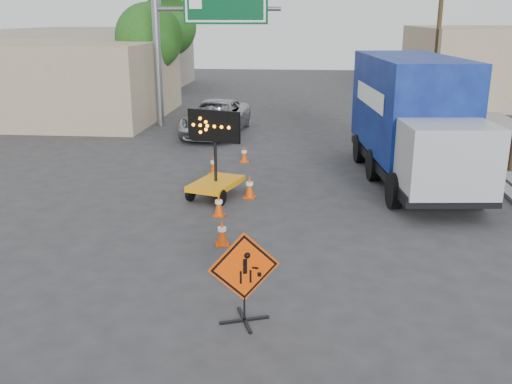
# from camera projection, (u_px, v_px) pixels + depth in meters

# --- Properties ---
(ground) EXTENTS (100.00, 100.00, 0.00)m
(ground) POSITION_uv_depth(u_px,v_px,m) (253.00, 301.00, 11.03)
(ground) COLOR #2D2D30
(ground) RESTS_ON ground
(curb_right) EXTENTS (0.40, 60.00, 0.12)m
(curb_right) POSITION_uv_depth(u_px,v_px,m) (453.00, 142.00, 24.62)
(curb_right) COLOR gray
(curb_right) RESTS_ON ground
(sidewalk_right) EXTENTS (4.00, 60.00, 0.15)m
(sidewalk_right) POSITION_uv_depth(u_px,v_px,m) (509.00, 143.00, 24.40)
(sidewalk_right) COLOR gray
(sidewalk_right) RESTS_ON ground
(storefront_left_near) EXTENTS (14.00, 10.00, 4.00)m
(storefront_left_near) POSITION_uv_depth(u_px,v_px,m) (33.00, 80.00, 30.75)
(storefront_left_near) COLOR tan
(storefront_left_near) RESTS_ON ground
(storefront_left_far) EXTENTS (12.00, 10.00, 4.40)m
(storefront_left_far) POSITION_uv_depth(u_px,v_px,m) (105.00, 58.00, 44.09)
(storefront_left_far) COLOR gray
(storefront_left_far) RESTS_ON ground
(building_right_far) EXTENTS (10.00, 14.00, 4.60)m
(building_right_far) POSITION_uv_depth(u_px,v_px,m) (494.00, 63.00, 37.69)
(building_right_far) COLOR tan
(building_right_far) RESTS_ON ground
(highway_gantry) EXTENTS (6.18, 0.38, 6.90)m
(highway_gantry) POSITION_uv_depth(u_px,v_px,m) (198.00, 21.00, 27.02)
(highway_gantry) COLOR slate
(highway_gantry) RESTS_ON ground
(utility_pole_far) EXTENTS (1.80, 0.26, 9.00)m
(utility_pole_far) POSITION_uv_depth(u_px,v_px,m) (439.00, 27.00, 31.74)
(utility_pole_far) COLOR #45341D
(utility_pole_far) RESTS_ON ground
(tree_left_near) EXTENTS (3.71, 3.71, 6.03)m
(tree_left_near) POSITION_uv_depth(u_px,v_px,m) (149.00, 37.00, 31.46)
(tree_left_near) COLOR #45341D
(tree_left_near) RESTS_ON ground
(tree_left_far) EXTENTS (4.10, 4.10, 6.66)m
(tree_left_far) POSITION_uv_depth(u_px,v_px,m) (166.00, 26.00, 39.03)
(tree_left_far) COLOR #45341D
(tree_left_far) RESTS_ON ground
(construction_sign) EXTENTS (1.23, 0.88, 1.72)m
(construction_sign) POSITION_uv_depth(u_px,v_px,m) (244.00, 275.00, 10.04)
(construction_sign) COLOR black
(construction_sign) RESTS_ON ground
(arrow_board) EXTENTS (1.64, 2.12, 2.66)m
(arrow_board) POSITION_uv_depth(u_px,v_px,m) (216.00, 178.00, 17.22)
(arrow_board) COLOR orange
(arrow_board) RESTS_ON ground
(pickup_truck) EXTENTS (2.81, 5.68, 1.55)m
(pickup_truck) POSITION_uv_depth(u_px,v_px,m) (216.00, 118.00, 26.39)
(pickup_truck) COLOR #B2B5B9
(pickup_truck) RESTS_ON ground
(box_truck) EXTENTS (3.39, 8.70, 4.03)m
(box_truck) POSITION_uv_depth(u_px,v_px,m) (413.00, 127.00, 18.61)
(box_truck) COLOR black
(box_truck) RESTS_ON ground
(cone_a) EXTENTS (0.37, 0.37, 0.63)m
(cone_a) POSITION_uv_depth(u_px,v_px,m) (222.00, 232.00, 13.66)
(cone_a) COLOR #E04104
(cone_a) RESTS_ON ground
(cone_b) EXTENTS (0.37, 0.37, 0.64)m
(cone_b) POSITION_uv_depth(u_px,v_px,m) (219.00, 205.00, 15.65)
(cone_b) COLOR #E04104
(cone_b) RESTS_ON ground
(cone_c) EXTENTS (0.38, 0.38, 0.69)m
(cone_c) POSITION_uv_depth(u_px,v_px,m) (250.00, 187.00, 17.23)
(cone_c) COLOR #E04104
(cone_c) RESTS_ON ground
(cone_d) EXTENTS (0.44, 0.44, 0.67)m
(cone_d) POSITION_uv_depth(u_px,v_px,m) (214.00, 165.00, 19.81)
(cone_d) COLOR #E04104
(cone_d) RESTS_ON ground
(cone_e) EXTENTS (0.38, 0.38, 0.63)m
(cone_e) POSITION_uv_depth(u_px,v_px,m) (244.00, 154.00, 21.44)
(cone_e) COLOR #E04104
(cone_e) RESTS_ON ground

